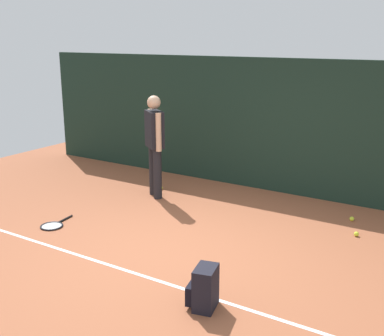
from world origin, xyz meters
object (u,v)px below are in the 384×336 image
at_px(tennis_ball_near_player, 356,234).
at_px(tennis_player, 155,140).
at_px(tennis_racket, 53,225).
at_px(tennis_ball_mid_court, 161,188).
at_px(backpack, 204,289).
at_px(tennis_ball_by_fence, 352,219).

bearing_deg(tennis_ball_near_player, tennis_player, -178.88).
height_order(tennis_racket, tennis_ball_mid_court, tennis_ball_mid_court).
height_order(backpack, tennis_ball_mid_court, backpack).
bearing_deg(tennis_ball_mid_court, backpack, -47.98).
xyz_separation_m(tennis_ball_near_player, tennis_ball_by_fence, (-0.20, 0.54, 0.00)).
distance_m(tennis_player, tennis_ball_by_fence, 3.31).
relative_size(tennis_player, tennis_racket, 2.70).
distance_m(backpack, tennis_ball_mid_court, 3.90).
bearing_deg(tennis_ball_mid_court, tennis_player, -68.18).
bearing_deg(tennis_ball_by_fence, tennis_ball_mid_court, -175.15).
distance_m(tennis_player, tennis_ball_near_player, 3.45).
distance_m(backpack, tennis_ball_by_fence, 3.24).
height_order(tennis_ball_by_fence, tennis_ball_mid_court, same).
relative_size(tennis_racket, tennis_ball_near_player, 9.53).
height_order(backpack, tennis_ball_by_fence, backpack).
height_order(tennis_ball_near_player, tennis_ball_mid_court, same).
height_order(tennis_player, tennis_ball_near_player, tennis_player).
bearing_deg(tennis_ball_mid_court, tennis_ball_by_fence, 4.85).
bearing_deg(tennis_racket, tennis_player, 159.56).
xyz_separation_m(tennis_player, tennis_ball_by_fence, (3.12, 0.61, -0.93)).
xyz_separation_m(tennis_player, tennis_racket, (-0.45, -1.87, -0.95)).
distance_m(backpack, tennis_ball_near_player, 2.77).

